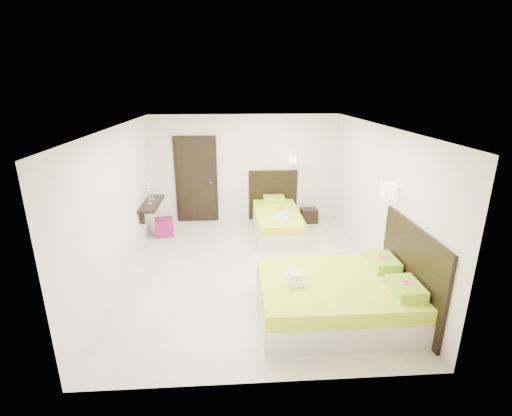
{
  "coord_description": "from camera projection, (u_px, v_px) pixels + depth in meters",
  "views": [
    {
      "loc": [
        -0.32,
        -6.14,
        3.25
      ],
      "look_at": [
        0.1,
        0.3,
        1.1
      ],
      "focal_mm": 26.0,
      "sensor_mm": 36.0,
      "label": 1
    }
  ],
  "objects": [
    {
      "name": "door",
      "position": [
        196.0,
        180.0,
        9.0
      ],
      "size": [
        1.02,
        0.15,
        2.14
      ],
      "color": "black",
      "rests_on": "ground"
    },
    {
      "name": "bed_single",
      "position": [
        277.0,
        220.0,
        8.53
      ],
      "size": [
        1.21,
        2.01,
        1.66
      ],
      "color": "beige",
      "rests_on": "ground"
    },
    {
      "name": "floor",
      "position": [
        252.0,
        269.0,
        6.86
      ],
      "size": [
        5.5,
        5.5,
        0.0
      ],
      "primitive_type": "plane",
      "color": "beige",
      "rests_on": "ground"
    },
    {
      "name": "bed_double",
      "position": [
        341.0,
        296.0,
        5.4
      ],
      "size": [
        2.21,
        1.88,
        1.83
      ],
      "color": "beige",
      "rests_on": "ground"
    },
    {
      "name": "nightstand",
      "position": [
        309.0,
        215.0,
        9.19
      ],
      "size": [
        0.4,
        0.36,
        0.34
      ],
      "primitive_type": "cube",
      "rotation": [
        0.0,
        0.0,
        0.05
      ],
      "color": "black",
      "rests_on": "ground"
    },
    {
      "name": "console_shelf",
      "position": [
        151.0,
        204.0,
        7.98
      ],
      "size": [
        0.35,
        1.2,
        0.78
      ],
      "color": "black",
      "rests_on": "ground"
    },
    {
      "name": "ottoman",
      "position": [
        164.0,
        227.0,
        8.37
      ],
      "size": [
        0.46,
        0.46,
        0.39
      ],
      "primitive_type": "cube",
      "rotation": [
        0.0,
        0.0,
        0.2
      ],
      "color": "#841151",
      "rests_on": "ground"
    }
  ]
}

